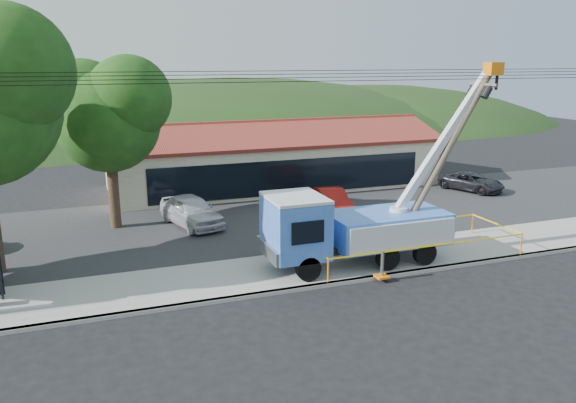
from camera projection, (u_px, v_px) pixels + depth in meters
The scene contains 15 objects.
ground at pixel (343, 309), 20.09m from camera, with size 120.00×120.00×0.00m, color black.
curb at pixel (320, 286), 21.98m from camera, with size 60.00×0.25×0.15m, color #ABA8A0.
sidewalk at pixel (302, 269), 23.71m from camera, with size 60.00×4.00×0.15m, color #ABA8A0.
parking_lot at pixel (249, 220), 31.00m from camera, with size 60.00×12.00×0.10m, color #28282B.
strip_mall at pixel (272, 160), 39.14m from camera, with size 22.50×8.53×4.67m.
tree_lot at pixel (107, 110), 28.07m from camera, with size 6.30×5.60×8.94m.
hill_west at pixel (22, 136), 65.18m from camera, with size 78.40×56.00×28.00m, color #1E3613.
hill_center at pixel (231, 127), 73.48m from camera, with size 89.60×64.00×32.00m, color #1E3613.
hill_east at pixel (367, 122), 80.12m from camera, with size 72.80×52.00×26.00m, color #1E3613.
utility_truck at pixel (352, 226), 23.72m from camera, with size 10.60×4.30×8.40m.
leaning_pole at pixel (445, 155), 24.36m from camera, with size 4.99×1.75×8.29m.
caution_tape at pixel (410, 239), 25.09m from camera, with size 9.54×3.48×1.01m.
car_silver at pixel (192, 227), 29.91m from camera, with size 1.91×4.75×1.62m, color silver.
car_red at pixel (331, 214), 32.36m from camera, with size 1.46×4.20×1.38m, color maroon.
car_dark at pixel (471, 192), 37.80m from camera, with size 1.99×4.31×1.20m, color black.
Camera 1 is at (-8.19, -16.72, 8.70)m, focal length 35.00 mm.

